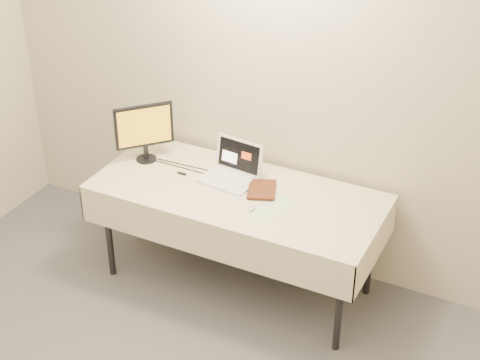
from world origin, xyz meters
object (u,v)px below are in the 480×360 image
at_px(laptop, 233,170).
at_px(monitor, 144,129).
at_px(book, 248,175).
at_px(table, 237,199).

distance_m(laptop, monitor, 0.66).
xyz_separation_m(laptop, monitor, (-0.63, -0.05, 0.18)).
height_order(monitor, book, monitor).
bearing_deg(table, monitor, 173.49).
height_order(table, monitor, monitor).
bearing_deg(monitor, table, -53.75).
xyz_separation_m(laptop, book, (0.16, -0.09, 0.06)).
bearing_deg(monitor, book, -50.74).
height_order(table, laptop, laptop).
bearing_deg(monitor, laptop, -43.06).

